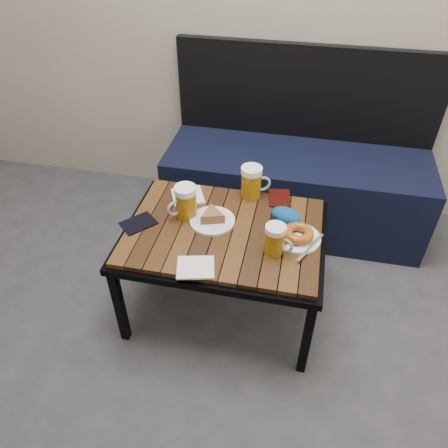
% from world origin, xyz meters
% --- Properties ---
extents(bench, '(1.40, 0.50, 0.95)m').
position_xyz_m(bench, '(0.13, 1.76, 0.27)').
color(bench, black).
rests_on(bench, ground).
extents(cafe_table, '(0.84, 0.62, 0.47)m').
position_xyz_m(cafe_table, '(-0.12, 1.05, 0.43)').
color(cafe_table, black).
rests_on(cafe_table, ground).
extents(beer_mug_left, '(0.13, 0.13, 0.15)m').
position_xyz_m(beer_mug_left, '(-0.30, 1.10, 0.55)').
color(beer_mug_left, '#94670B').
rests_on(beer_mug_left, cafe_table).
extents(beer_mug_centre, '(0.14, 0.11, 0.15)m').
position_xyz_m(beer_mug_centre, '(-0.05, 1.30, 0.55)').
color(beer_mug_centre, '#94670B').
rests_on(beer_mug_centre, cafe_table).
extents(beer_mug_right, '(0.12, 0.09, 0.13)m').
position_xyz_m(beer_mug_right, '(0.10, 0.96, 0.54)').
color(beer_mug_right, '#94670B').
rests_on(beer_mug_right, cafe_table).
extents(plate_pie, '(0.19, 0.19, 0.05)m').
position_xyz_m(plate_pie, '(-0.18, 1.08, 0.49)').
color(plate_pie, white).
rests_on(plate_pie, cafe_table).
extents(plate_bagel, '(0.20, 0.24, 0.05)m').
position_xyz_m(plate_bagel, '(0.18, 1.05, 0.49)').
color(plate_bagel, white).
rests_on(plate_bagel, cafe_table).
extents(napkin_left, '(0.18, 0.18, 0.01)m').
position_xyz_m(napkin_left, '(-0.33, 1.24, 0.48)').
color(napkin_left, white).
rests_on(napkin_left, cafe_table).
extents(napkin_right, '(0.16, 0.15, 0.01)m').
position_xyz_m(napkin_right, '(-0.18, 0.81, 0.48)').
color(napkin_right, white).
rests_on(napkin_right, cafe_table).
extents(passport_navy, '(0.17, 0.17, 0.01)m').
position_xyz_m(passport_navy, '(-0.48, 1.01, 0.48)').
color(passport_navy, black).
rests_on(passport_navy, cafe_table).
extents(passport_burgundy, '(0.11, 0.15, 0.01)m').
position_xyz_m(passport_burgundy, '(0.08, 1.31, 0.48)').
color(passport_burgundy, black).
rests_on(passport_burgundy, cafe_table).
extents(knit_pouch, '(0.16, 0.13, 0.06)m').
position_xyz_m(knit_pouch, '(0.12, 1.16, 0.50)').
color(knit_pouch, navy).
rests_on(knit_pouch, cafe_table).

